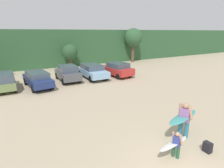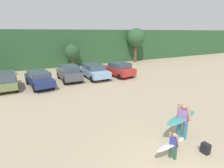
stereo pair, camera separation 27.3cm
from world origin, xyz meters
name	(u,v)px [view 1 (the left image)]	position (x,y,z in m)	size (l,w,h in m)	color
ground_plane	(177,167)	(0.00, 0.00, 0.00)	(120.00, 120.00, 0.00)	tan
hillside_ridge	(41,46)	(0.00, 28.44, 2.61)	(108.00, 12.00, 5.23)	#2D5633
tree_ridge_back	(70,52)	(2.60, 21.19, 2.21)	(2.12, 2.12, 3.30)	brown
tree_right	(133,38)	(13.33, 21.27, 3.96)	(2.94, 2.94, 5.50)	brown
parked_car_olive_green	(4,81)	(-5.54, 14.20, 0.82)	(1.80, 4.29, 1.56)	#6B7F4C
parked_car_navy	(38,79)	(-2.85, 13.64, 0.80)	(2.16, 4.60, 1.45)	navy
parked_car_dark_gray	(68,73)	(0.19, 14.47, 0.85)	(1.88, 4.04, 1.65)	#4C4F54
parked_car_sky_blue	(93,71)	(2.89, 14.29, 0.82)	(1.99, 4.55, 1.51)	#84ADD1
parked_car_red	(117,69)	(5.72, 13.77, 0.82)	(2.44, 4.24, 1.57)	#B72D28
person_adult	(185,118)	(1.91, 1.35, 0.99)	(0.45, 0.72, 1.75)	teal
person_child	(177,143)	(0.40, 0.44, 0.64)	(0.29, 0.49, 1.13)	#26593F
surfboard_teal	(183,117)	(1.88, 1.41, 1.02)	(2.43, 1.22, 0.15)	teal
surfboard_white	(174,143)	(0.36, 0.56, 0.58)	(1.75, 0.72, 0.23)	white
backpack_dropped	(207,147)	(1.84, 0.01, 0.22)	(0.24, 0.34, 0.45)	black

